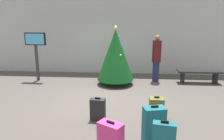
# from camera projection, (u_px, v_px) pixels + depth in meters

# --- Properties ---
(ground_plane) EXTENTS (16.00, 16.00, 0.00)m
(ground_plane) POSITION_uv_depth(u_px,v_px,m) (106.00, 102.00, 6.27)
(ground_plane) COLOR #514C47
(back_wall) EXTENTS (16.00, 0.20, 3.20)m
(back_wall) POSITION_uv_depth(u_px,v_px,m) (114.00, 37.00, 9.34)
(back_wall) COLOR #B7BCC1
(back_wall) RESTS_ON ground_plane
(holiday_tree) EXTENTS (1.34, 1.34, 2.14)m
(holiday_tree) POSITION_uv_depth(u_px,v_px,m) (116.00, 55.00, 7.73)
(holiday_tree) COLOR #4C3319
(holiday_tree) RESTS_ON ground_plane
(flight_info_kiosk) EXTENTS (0.82, 0.14, 1.87)m
(flight_info_kiosk) POSITION_uv_depth(u_px,v_px,m) (36.00, 48.00, 8.19)
(flight_info_kiosk) COLOR #333338
(flight_info_kiosk) RESTS_ON ground_plane
(waiting_bench) EXTENTS (1.60, 0.44, 0.48)m
(waiting_bench) POSITION_uv_depth(u_px,v_px,m) (199.00, 74.00, 8.05)
(waiting_bench) COLOR black
(waiting_bench) RESTS_ON ground_plane
(traveller_0) EXTENTS (0.37, 0.37, 1.78)m
(traveller_0) POSITION_uv_depth(u_px,v_px,m) (156.00, 57.00, 8.16)
(traveller_0) COLOR #1E234C
(traveller_0) RESTS_ON ground_plane
(suitcase_0) EXTENTS (0.51, 0.43, 0.62)m
(suitcase_0) POSITION_uv_depth(u_px,v_px,m) (111.00, 138.00, 3.85)
(suitcase_0) COLOR #E5388C
(suitcase_0) RESTS_ON ground_plane
(suitcase_1) EXTENTS (0.46, 0.34, 0.79)m
(suitcase_1) POSITION_uv_depth(u_px,v_px,m) (154.00, 126.00, 4.12)
(suitcase_1) COLOR #19606B
(suitcase_1) RESTS_ON ground_plane
(suitcase_2) EXTENTS (0.37, 0.22, 0.57)m
(suitcase_2) POSITION_uv_depth(u_px,v_px,m) (98.00, 109.00, 5.11)
(suitcase_2) COLOR #232326
(suitcase_2) RESTS_ON ground_plane
(suitcase_4) EXTENTS (0.34, 0.27, 0.59)m
(suitcase_4) POSITION_uv_depth(u_px,v_px,m) (156.00, 109.00, 5.13)
(suitcase_4) COLOR #59602D
(suitcase_4) RESTS_ON ground_plane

